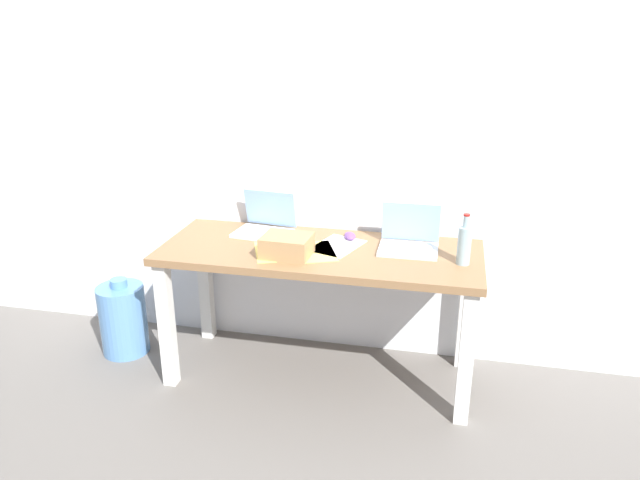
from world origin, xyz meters
name	(u,v)px	position (x,y,z in m)	size (l,w,h in m)	color
ground_plane	(320,373)	(0.00, 0.00, 0.00)	(8.00, 8.00, 0.00)	slate
back_wall	(335,131)	(0.00, 0.39, 1.30)	(5.20, 0.08, 2.60)	white
desk	(320,269)	(0.00, 0.00, 0.64)	(1.67, 0.65, 0.75)	olive
laptop_left	(265,224)	(-0.35, 0.18, 0.80)	(0.33, 0.28, 0.23)	silver
laptop_right	(409,240)	(0.45, 0.10, 0.80)	(0.31, 0.25, 0.23)	silver
beer_bottle	(464,244)	(0.73, -0.04, 0.86)	(0.07, 0.07, 0.26)	#99B7C1
computer_mouse	(350,236)	(0.13, 0.18, 0.77)	(0.06, 0.10, 0.03)	#724799
cardboard_box	(287,246)	(-0.14, -0.13, 0.81)	(0.24, 0.20, 0.11)	tan
paper_yellow_folder	(276,251)	(-0.21, -0.09, 0.75)	(0.21, 0.30, 0.00)	#F4E06B
paper_sheet_center	(313,252)	(-0.02, -0.05, 0.75)	(0.21, 0.30, 0.00)	#F4E06B
paper_sheet_near_back	(337,246)	(0.08, 0.06, 0.75)	(0.21, 0.30, 0.00)	white
water_cooler_jug	(123,319)	(-1.19, -0.01, 0.21)	(0.27, 0.27, 0.47)	#598CC6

